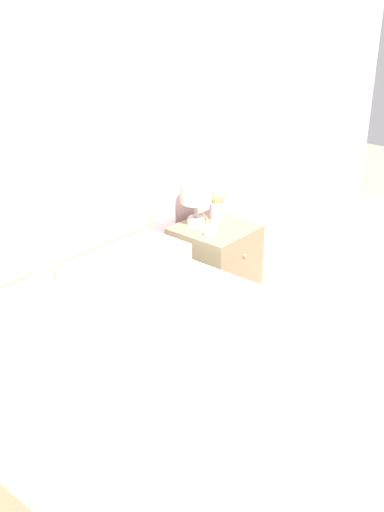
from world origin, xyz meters
The scene contains 7 objects.
ground_plane centered at (0.00, 0.00, 0.00)m, with size 12.00×12.00×0.00m, color #CCB28E.
wall_back centered at (0.00, 0.07, 1.30)m, with size 8.00×0.06×2.60m.
bed centered at (0.00, -0.95, 0.30)m, with size 1.69×2.05×1.20m.
nightstand centered at (1.19, -0.25, 0.30)m, with size 0.46×0.49×0.60m.
table_lamp centered at (1.13, -0.14, 0.80)m, with size 0.20×0.20×0.29m.
flower_vase centered at (1.30, -0.18, 0.72)m, with size 0.11×0.11×0.23m.
alarm_clock centered at (1.06, -0.32, 0.64)m, with size 0.09×0.04×0.08m.
Camera 1 is at (-1.64, -2.48, 2.08)m, focal length 42.00 mm.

